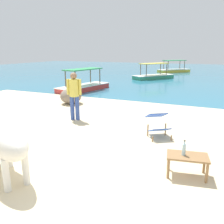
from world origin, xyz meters
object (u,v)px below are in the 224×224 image
cow (4,139)px  low_bench_table (187,159)px  person_standing (74,93)px  bottle (184,149)px  boat_red (84,86)px  boat_green (153,75)px  deck_chair_near (158,123)px  boat_yellow (174,70)px

cow → low_bench_table: 3.44m
low_bench_table → person_standing: bearing=139.3°
cow → bottle: size_ratio=6.87×
bottle → low_bench_table: bearing=11.0°
low_bench_table → person_standing: size_ratio=0.51×
cow → bottle: bearing=-130.7°
bottle → boat_red: 10.41m
boat_green → low_bench_table: bearing=-127.8°
low_bench_table → boat_red: boat_red is taller
boat_green → deck_chair_near: bearing=-129.6°
person_standing → boat_red: size_ratio=0.42×
deck_chair_near → low_bench_table: bearing=-5.3°
boat_red → boat_green: same height
deck_chair_near → boat_red: 8.38m
low_bench_table → cow: bearing=-166.0°
deck_chair_near → boat_yellow: boat_yellow is taller
boat_green → boat_yellow: same height
cow → boat_green: bearing=-60.4°
deck_chair_near → boat_red: bearing=-168.9°
cow → person_standing: size_ratio=1.25×
bottle → person_standing: 4.59m
bottle → boat_yellow: 22.42m
low_bench_table → boat_red: 10.44m
cow → boat_red: bearing=-43.0°
boat_yellow → deck_chair_near: bearing=50.7°
person_standing → bottle: bearing=41.7°
boat_red → bottle: bearing=52.9°
person_standing → boat_green: 13.00m
low_bench_table → boat_yellow: size_ratio=0.24×
person_standing → boat_green: (-0.51, 12.97, -0.70)m
cow → boat_green: size_ratio=0.56×
deck_chair_near → person_standing: 3.07m
boat_green → boat_red: bearing=-161.9°
low_bench_table → boat_red: (-6.88, 7.86, -0.10)m
boat_green → boat_yellow: bearing=31.1°
boat_yellow → bottle: bearing=52.4°
boat_red → boat_yellow: (2.94, 14.21, 0.00)m
cow → person_standing: (-0.87, 3.75, 0.18)m
bottle → boat_green: size_ratio=0.08×
person_standing → deck_chair_near: bearing=64.0°
cow → boat_yellow: boat_yellow is taller
person_standing → boat_yellow: bearing=162.7°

